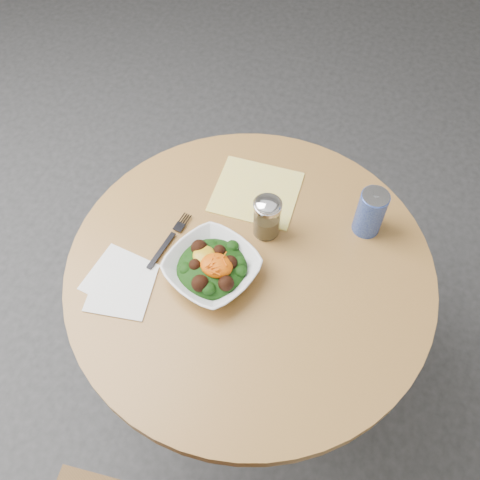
% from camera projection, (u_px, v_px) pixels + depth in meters
% --- Properties ---
extents(ground, '(6.00, 6.00, 0.00)m').
position_uv_depth(ground, '(247.00, 373.00, 1.92)').
color(ground, '#2B2B2D').
rests_on(ground, ground).
extents(table, '(0.90, 0.90, 0.75)m').
position_uv_depth(table, '(249.00, 304.00, 1.46)').
color(table, black).
rests_on(table, ground).
extents(cloth_napkin, '(0.23, 0.21, 0.00)m').
position_uv_depth(cloth_napkin, '(256.00, 192.00, 1.43)').
color(cloth_napkin, yellow).
rests_on(cloth_napkin, table).
extents(paper_napkins, '(0.18, 0.19, 0.00)m').
position_uv_depth(paper_napkins, '(120.00, 283.00, 1.27)').
color(paper_napkins, white).
rests_on(paper_napkins, table).
extents(salad_bowl, '(0.27, 0.27, 0.08)m').
position_uv_depth(salad_bowl, '(212.00, 268.00, 1.26)').
color(salad_bowl, white).
rests_on(salad_bowl, table).
extents(fork, '(0.05, 0.18, 0.00)m').
position_uv_depth(fork, '(170.00, 239.00, 1.34)').
color(fork, black).
rests_on(fork, table).
extents(spice_shaker, '(0.07, 0.07, 0.13)m').
position_uv_depth(spice_shaker, '(267.00, 217.00, 1.30)').
color(spice_shaker, silver).
rests_on(spice_shaker, table).
extents(beverage_can, '(0.07, 0.07, 0.13)m').
position_uv_depth(beverage_can, '(370.00, 212.00, 1.31)').
color(beverage_can, navy).
rests_on(beverage_can, table).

